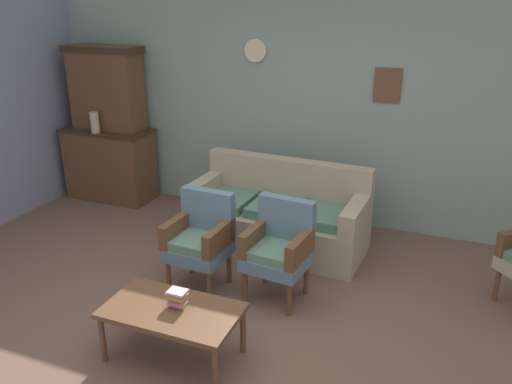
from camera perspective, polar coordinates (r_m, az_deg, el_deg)
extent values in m
plane|color=brown|center=(4.31, -5.57, -15.63)|extent=(7.68, 7.68, 0.00)
cube|color=gray|center=(6.03, 5.49, 9.40)|extent=(6.40, 0.06, 2.70)
cube|color=brown|center=(5.75, 14.27, 11.32)|extent=(0.28, 0.02, 0.36)
cylinder|color=beige|center=(6.08, -0.07, 15.32)|extent=(0.26, 0.03, 0.26)
cube|color=brown|center=(7.05, -15.72, 2.88)|extent=(1.10, 0.52, 0.90)
cube|color=#342115|center=(6.93, -16.10, 6.53)|extent=(1.16, 0.55, 0.03)
cube|color=brown|center=(6.89, -16.12, 10.64)|extent=(0.90, 0.36, 0.95)
cube|color=#342115|center=(6.82, -16.57, 14.88)|extent=(0.99, 0.38, 0.08)
cylinder|color=tan|center=(6.77, -17.34, 7.35)|extent=(0.11, 0.11, 0.26)
cube|color=gray|center=(5.54, 2.26, -4.07)|extent=(1.89, 0.89, 0.42)
cube|color=gray|center=(5.64, 3.56, 1.34)|extent=(1.86, 0.25, 0.48)
cube|color=gray|center=(5.18, 11.02, -2.35)|extent=(0.20, 0.81, 0.24)
cube|color=gray|center=(5.76, -5.51, 0.41)|extent=(0.20, 0.81, 0.24)
cube|color=#4C705B|center=(5.24, 7.59, -2.68)|extent=(0.51, 0.58, 0.10)
cube|color=#4C705B|center=(5.40, 2.14, -1.74)|extent=(0.51, 0.58, 0.10)
cube|color=#4C705B|center=(5.61, -2.94, -0.85)|extent=(0.51, 0.58, 0.10)
cube|color=slate|center=(4.76, -6.37, -6.43)|extent=(0.55, 0.51, 0.12)
cube|color=#4C705B|center=(4.70, -6.54, -5.56)|extent=(0.46, 0.43, 0.10)
cube|color=slate|center=(4.79, -5.29, -2.35)|extent=(0.52, 0.13, 0.46)
cube|color=brown|center=(4.58, -4.08, -5.11)|extent=(0.11, 0.48, 0.22)
cube|color=brown|center=(4.79, -8.72, -4.08)|extent=(0.11, 0.48, 0.22)
cylinder|color=brown|center=(4.63, -5.21, -10.35)|extent=(0.04, 0.04, 0.32)
cylinder|color=brown|center=(4.83, -9.60, -9.16)|extent=(0.04, 0.04, 0.32)
cylinder|color=brown|center=(4.92, -3.00, -8.27)|extent=(0.04, 0.04, 0.32)
cylinder|color=brown|center=(5.10, -7.21, -7.24)|extent=(0.04, 0.04, 0.32)
cube|color=slate|center=(4.57, 2.27, -7.55)|extent=(0.57, 0.53, 0.12)
cube|color=#4C705B|center=(4.51, 2.18, -6.66)|extent=(0.48, 0.45, 0.10)
cube|color=slate|center=(4.60, 3.40, -3.31)|extent=(0.53, 0.15, 0.46)
cube|color=brown|center=(4.41, 4.90, -6.24)|extent=(0.13, 0.49, 0.22)
cube|color=brown|center=(4.58, -0.19, -5.08)|extent=(0.13, 0.49, 0.22)
cylinder|color=brown|center=(4.46, 3.64, -11.67)|extent=(0.04, 0.04, 0.32)
cylinder|color=brown|center=(4.62, -1.19, -10.37)|extent=(0.04, 0.04, 0.32)
cylinder|color=brown|center=(4.76, 5.55, -9.43)|extent=(0.04, 0.04, 0.32)
cylinder|color=brown|center=(4.90, 0.97, -8.31)|extent=(0.04, 0.04, 0.32)
cylinder|color=brown|center=(5.11, 25.00, -9.22)|extent=(0.04, 0.04, 0.32)
cube|color=brown|center=(3.93, -9.24, -12.79)|extent=(1.00, 0.56, 0.04)
cylinder|color=brown|center=(4.43, -12.72, -12.03)|extent=(0.04, 0.04, 0.38)
cylinder|color=brown|center=(4.04, -1.44, -14.99)|extent=(0.04, 0.04, 0.38)
cylinder|color=brown|center=(4.12, -16.54, -15.27)|extent=(0.04, 0.04, 0.38)
cylinder|color=brown|center=(3.70, -4.52, -19.04)|extent=(0.04, 0.04, 0.38)
cube|color=#959F52|center=(3.93, -8.55, -12.09)|extent=(0.12, 0.08, 0.03)
cube|color=#CA5A9A|center=(3.92, -8.69, -11.86)|extent=(0.12, 0.11, 0.02)
cube|color=#B86841|center=(3.91, -8.65, -11.48)|extent=(0.12, 0.09, 0.03)
cube|color=olive|center=(3.89, -8.62, -11.28)|extent=(0.13, 0.11, 0.02)
cube|color=#D16B5E|center=(3.89, -8.77, -10.95)|extent=(0.13, 0.10, 0.02)
cube|color=#CC98A5|center=(3.87, -8.66, -10.81)|extent=(0.14, 0.11, 0.02)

